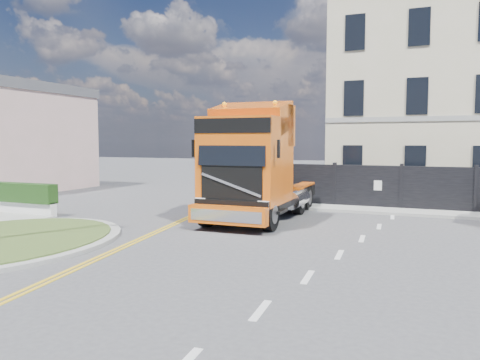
% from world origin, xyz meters
% --- Properties ---
extents(ground, '(120.00, 120.00, 0.00)m').
position_xyz_m(ground, '(0.00, 0.00, 0.00)').
color(ground, '#424244').
rests_on(ground, ground).
extents(seaside_bldg_pink, '(8.00, 8.00, 6.00)m').
position_xyz_m(seaside_bldg_pink, '(-20.00, 9.00, 3.00)').
color(seaside_bldg_pink, beige).
rests_on(seaside_bldg_pink, ground).
extents(hoarding_fence, '(18.80, 0.25, 2.00)m').
position_xyz_m(hoarding_fence, '(6.55, 9.00, 1.00)').
color(hoarding_fence, black).
rests_on(hoarding_fence, ground).
extents(georgian_building, '(12.30, 10.30, 12.80)m').
position_xyz_m(georgian_building, '(6.00, 16.50, 5.77)').
color(georgian_building, beige).
rests_on(georgian_building, ground).
extents(pavement_far, '(20.00, 1.60, 0.12)m').
position_xyz_m(pavement_far, '(6.00, 8.10, 0.06)').
color(pavement_far, gray).
rests_on(pavement_far, ground).
extents(truck, '(2.91, 7.53, 4.49)m').
position_xyz_m(truck, '(-1.14, 3.71, 2.01)').
color(truck, black).
rests_on(truck, ground).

